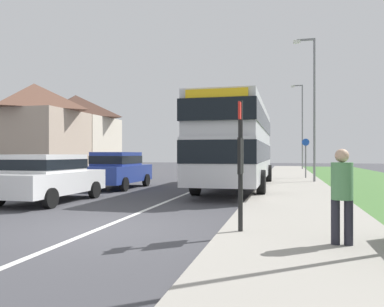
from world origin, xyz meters
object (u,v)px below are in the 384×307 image
Objects in this scene: parked_car_blue at (118,168)px; pedestrian_at_stop at (342,192)px; double_decker_bus at (237,142)px; parked_car_white at (49,176)px; cycle_route_sign at (306,156)px; street_lamp_mid at (312,101)px; street_lamp_far at (301,122)px; bus_stop_sign at (241,156)px.

pedestrian_at_stop reaches higher than parked_car_blue.
parked_car_white is at bearing -130.62° from double_decker_bus.
double_decker_bus is 2.65× the size of parked_car_blue.
street_lamp_mid is at bearing -86.61° from cycle_route_sign.
street_lamp_far is at bearing 80.27° from double_decker_bus.
double_decker_bus reaches higher than bus_stop_sign.
parked_car_blue is at bearing 89.19° from parked_car_white.
pedestrian_at_stop is at bearing -91.10° from cycle_route_sign.
bus_stop_sign is at bearing -82.80° from double_decker_bus.
street_lamp_mid reaches higher than double_decker_bus.
street_lamp_far is at bearing 68.12° from parked_car_blue.
parked_car_white is at bearing 151.91° from pedestrian_at_stop.
double_decker_bus is at bearing -132.39° from street_lamp_mid.
cycle_route_sign reaches higher than parked_car_blue.
pedestrian_at_stop is at bearing -74.54° from double_decker_bus.
cycle_route_sign is 4.32m from street_lamp_mid.
parked_car_white is (-5.43, -6.33, -1.27)m from double_decker_bus.
street_lamp_mid is at bearing 47.61° from double_decker_bus.
bus_stop_sign is at bearing -29.41° from parked_car_white.
pedestrian_at_stop is 0.22× the size of street_lamp_mid.
parked_car_white is at bearing -108.19° from street_lamp_far.
cycle_route_sign is (2.06, 17.08, -0.11)m from bus_stop_sign.
street_lamp_mid is (2.24, 13.97, 2.88)m from bus_stop_sign.
cycle_route_sign is (0.34, 17.79, 0.45)m from pedestrian_at_stop.
cycle_route_sign is 0.33× the size of street_lamp_mid.
street_lamp_mid is at bearing 48.70° from parked_car_white.
parked_car_white is 5.21m from parked_car_blue.
parked_car_white is 7.73m from bus_stop_sign.
bus_stop_sign is 14.44m from street_lamp_mid.
parked_car_blue is 12.81m from pedestrian_at_stop.
street_lamp_mid is at bearing 87.95° from pedestrian_at_stop.
pedestrian_at_stop is 0.20× the size of street_lamp_far.
parked_car_white is at bearing -131.30° from street_lamp_mid.
bus_stop_sign is 1.03× the size of cycle_route_sign.
parked_car_blue is 11.88m from cycle_route_sign.
street_lamp_mid is 17.47m from street_lamp_far.
parked_car_blue is 0.55× the size of street_lamp_mid.
street_lamp_mid reaches higher than parked_car_white.
bus_stop_sign is at bearing -96.87° from cycle_route_sign.
pedestrian_at_stop reaches higher than parked_car_white.
parked_car_blue is 2.54× the size of pedestrian_at_stop.
parked_car_blue is at bearing -168.17° from double_decker_bus.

